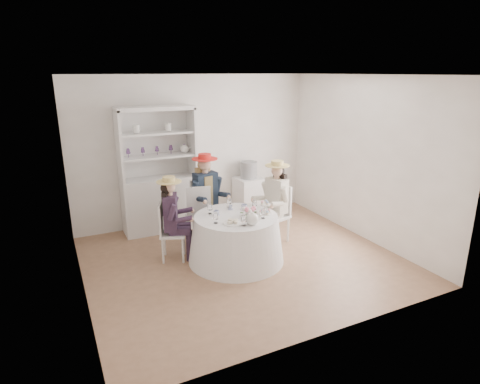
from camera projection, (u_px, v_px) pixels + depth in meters
name	position (u px, v px, depth m)	size (l,w,h in m)	color
ground	(243.00, 260.00, 6.08)	(4.50, 4.50, 0.00)	#886044
ceiling	(243.00, 75.00, 5.30)	(4.50, 4.50, 0.00)	white
wall_back	(195.00, 150.00, 7.41)	(4.50, 4.50, 0.00)	silver
wall_front	(333.00, 218.00, 3.97)	(4.50, 4.50, 0.00)	silver
wall_left	(73.00, 194.00, 4.75)	(4.50, 4.50, 0.00)	silver
wall_right	(365.00, 159.00, 6.63)	(4.50, 4.50, 0.00)	silver
tea_table	(236.00, 238.00, 5.98)	(1.43, 1.43, 0.71)	white
hutch	(159.00, 188.00, 7.05)	(1.48, 0.97, 2.19)	silver
side_table	(249.00, 197.00, 7.89)	(0.49, 0.49, 0.76)	silver
hatbox	(249.00, 170.00, 7.74)	(0.32, 0.32, 0.32)	black
guest_left	(172.00, 214.00, 5.91)	(0.54, 0.49, 1.29)	silver
guest_mid	(206.00, 192.00, 6.61)	(0.55, 0.57, 1.47)	silver
guest_right	(275.00, 197.00, 6.52)	(0.56, 0.52, 1.38)	silver
spare_chair	(198.00, 212.00, 6.58)	(0.49, 0.49, 0.99)	silver
teacup_a	(216.00, 213.00, 5.90)	(0.08, 0.08, 0.07)	white
teacup_b	(231.00, 208.00, 6.14)	(0.06, 0.06, 0.06)	white
teacup_c	(244.00, 207.00, 6.14)	(0.10, 0.10, 0.08)	white
flower_bowl	(252.00, 215.00, 5.85)	(0.19, 0.19, 0.05)	white
flower_arrangement	(249.00, 211.00, 5.84)	(0.18, 0.19, 0.07)	pink
table_teapot	(252.00, 219.00, 5.52)	(0.26, 0.18, 0.19)	white
sandwich_plate	(233.00, 223.00, 5.58)	(0.27, 0.27, 0.06)	white
cupcake_stand	(265.00, 209.00, 5.96)	(0.21, 0.21, 0.20)	white
stemware_set	(236.00, 211.00, 5.85)	(0.84, 0.87, 0.15)	white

